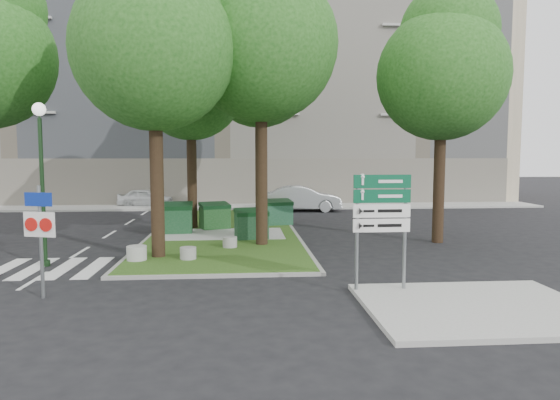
{
  "coord_description": "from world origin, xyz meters",
  "views": [
    {
      "loc": [
        1.25,
        -14.01,
        3.48
      ],
      "look_at": [
        2.5,
        2.08,
        2.0
      ],
      "focal_mm": 32.0,
      "sensor_mm": 36.0,
      "label": 1
    }
  ],
  "objects": [
    {
      "name": "litter_bin",
      "position": [
        3.2,
        11.88,
        0.46
      ],
      "size": [
        0.39,
        0.39,
        0.68
      ],
      "primitive_type": "cylinder",
      "color": "yellow",
      "rests_on": "median_island"
    },
    {
      "name": "dumpster_d",
      "position": [
        3.0,
        9.77,
        0.7
      ],
      "size": [
        1.48,
        1.19,
        1.22
      ],
      "rotation": [
        0.0,
        0.0,
        0.22
      ],
      "color": "#134027",
      "rests_on": "median_island"
    },
    {
      "name": "bollard_right",
      "position": [
        0.82,
        3.96,
        0.31
      ],
      "size": [
        0.52,
        0.52,
        0.37
      ],
      "primitive_type": "cylinder",
      "color": "gray",
      "rests_on": "median_island"
    },
    {
      "name": "traffic_sign_pole",
      "position": [
        -3.57,
        -1.75,
        1.76
      ],
      "size": [
        0.8,
        0.27,
        2.74
      ],
      "rotation": [
        0.0,
        0.0,
        -0.28
      ],
      "color": "slate",
      "rests_on": "ground"
    },
    {
      "name": "median_island",
      "position": [
        0.5,
        8.0,
        0.06
      ],
      "size": [
        6.0,
        16.0,
        0.12
      ],
      "primitive_type": "cube",
      "color": "#214413",
      "rests_on": "ground"
    },
    {
      "name": "dumpster_a",
      "position": [
        -1.56,
        7.49,
        0.75
      ],
      "size": [
        1.48,
        1.09,
        1.32
      ],
      "rotation": [
        0.0,
        0.0,
        0.07
      ],
      "color": "#0F391B",
      "rests_on": "median_island"
    },
    {
      "name": "sidewalk_corner",
      "position": [
        6.5,
        -3.5,
        0.06
      ],
      "size": [
        5.0,
        4.0,
        0.12
      ],
      "primitive_type": "cube",
      "color": "#999993",
      "rests_on": "ground"
    },
    {
      "name": "ground",
      "position": [
        0.0,
        0.0,
        0.0
      ],
      "size": [
        120.0,
        120.0,
        0.0
      ],
      "primitive_type": "plane",
      "color": "black",
      "rests_on": "ground"
    },
    {
      "name": "car_white",
      "position": [
        -5.09,
        19.5,
        0.61
      ],
      "size": [
        3.72,
        1.81,
        1.22
      ],
      "primitive_type": "imported",
      "rotation": [
        0.0,
        0.0,
        1.46
      ],
      "color": "white",
      "rests_on": "ground"
    },
    {
      "name": "tree_median_far",
      "position": [
        2.29,
        12.06,
        8.32
      ],
      "size": [
        5.8,
        5.8,
        11.93
      ],
      "color": "black",
      "rests_on": "ground"
    },
    {
      "name": "tree_median_near_right",
      "position": [
        2.09,
        4.56,
        7.99
      ],
      "size": [
        5.6,
        5.6,
        11.46
      ],
      "color": "black",
      "rests_on": "ground"
    },
    {
      "name": "median_kerb",
      "position": [
        0.5,
        8.0,
        0.05
      ],
      "size": [
        6.3,
        16.3,
        0.1
      ],
      "primitive_type": "cube",
      "color": "gray",
      "rests_on": "ground"
    },
    {
      "name": "street_lamp",
      "position": [
        -4.87,
        1.84,
        3.17
      ],
      "size": [
        0.4,
        0.4,
        5.05
      ],
      "color": "black",
      "rests_on": "ground"
    },
    {
      "name": "directional_sign",
      "position": [
        4.7,
        -2.0,
        2.02
      ],
      "size": [
        1.43,
        0.09,
        2.87
      ],
      "rotation": [
        0.0,
        0.0,
        0.0
      ],
      "color": "slate",
      "rests_on": "sidewalk_corner"
    },
    {
      "name": "bollard_mid",
      "position": [
        -0.48,
        2.02,
        0.31
      ],
      "size": [
        0.53,
        0.53,
        0.38
      ],
      "primitive_type": "cylinder",
      "color": "gray",
      "rests_on": "median_island"
    },
    {
      "name": "dumpster_b",
      "position": [
        0.04,
        8.6,
        0.7
      ],
      "size": [
        1.52,
        1.29,
        1.2
      ],
      "rotation": [
        0.0,
        0.0,
        0.34
      ],
      "color": "#123D14",
      "rests_on": "median_island"
    },
    {
      "name": "building_sidewalk",
      "position": [
        0.0,
        18.5,
        0.06
      ],
      "size": [
        42.0,
        3.0,
        0.12
      ],
      "primitive_type": "cube",
      "color": "#999993",
      "rests_on": "ground"
    },
    {
      "name": "apartment_building",
      "position": [
        0.0,
        26.0,
        8.0
      ],
      "size": [
        41.0,
        12.0,
        16.0
      ],
      "primitive_type": "cube",
      "color": "tan",
      "rests_on": "ground"
    },
    {
      "name": "tree_street_right",
      "position": [
        9.09,
        5.06,
        6.98
      ],
      "size": [
        5.0,
        5.0,
        10.06
      ],
      "color": "black",
      "rests_on": "ground"
    },
    {
      "name": "car_silver",
      "position": [
        4.97,
        16.23,
        0.78
      ],
      "size": [
        4.83,
        1.97,
        1.56
      ],
      "primitive_type": "imported",
      "rotation": [
        0.0,
        0.0,
        1.5
      ],
      "color": "#A2A6AA",
      "rests_on": "ground"
    },
    {
      "name": "tree_median_near_left",
      "position": [
        -1.41,
        2.56,
        7.32
      ],
      "size": [
        5.2,
        5.2,
        10.53
      ],
      "color": "black",
      "rests_on": "ground"
    },
    {
      "name": "bollard_left",
      "position": [
        -2.1,
        1.97,
        0.34
      ],
      "size": [
        0.63,
        0.63,
        0.45
      ],
      "primitive_type": "cylinder",
      "color": "#A2A19C",
      "rests_on": "median_island"
    },
    {
      "name": "dumpster_c",
      "position": [
        1.64,
        5.82,
        0.7
      ],
      "size": [
        1.43,
        1.12,
        1.21
      ],
      "rotation": [
        0.0,
        0.0,
        0.18
      ],
      "color": "black",
      "rests_on": "median_island"
    },
    {
      "name": "tree_median_mid",
      "position": [
        -0.91,
        9.06,
        6.98
      ],
      "size": [
        4.8,
        4.8,
        9.99
      ],
      "color": "black",
      "rests_on": "ground"
    },
    {
      "name": "zebra_crossing",
      "position": [
        -3.75,
        1.5,
        0.01
      ],
      "size": [
        5.0,
        3.0,
        0.01
      ],
      "primitive_type": "cube",
      "color": "silver",
      "rests_on": "ground"
    }
  ]
}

